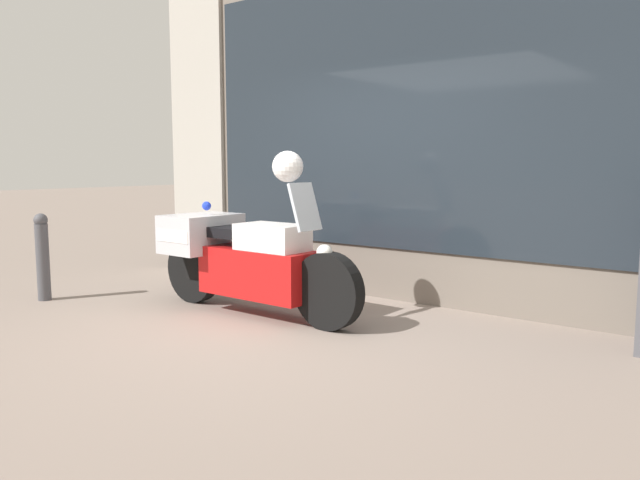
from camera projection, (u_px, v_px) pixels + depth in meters
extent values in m
plane|color=gray|center=(276.00, 336.00, 5.19)|extent=(60.00, 60.00, 0.00)
cube|color=#6B6056|center=(402.00, 118.00, 6.53)|extent=(6.82, 0.40, 3.81)
cube|color=#A39E93|center=(212.00, 128.00, 8.33)|extent=(0.94, 0.55, 3.81)
cube|color=#1E262D|center=(429.00, 109.00, 6.09)|extent=(5.65, 0.02, 2.81)
cube|color=slate|center=(433.00, 275.00, 6.50)|extent=(5.43, 0.30, 0.55)
cube|color=silver|center=(441.00, 191.00, 6.50)|extent=(5.43, 0.02, 1.24)
cube|color=beige|center=(436.00, 131.00, 6.32)|extent=(5.43, 0.30, 0.02)
cube|color=#195623|center=(283.00, 133.00, 7.56)|extent=(0.18, 0.04, 0.06)
cube|color=black|center=(352.00, 130.00, 6.94)|extent=(0.18, 0.04, 0.06)
cube|color=navy|center=(436.00, 127.00, 6.31)|extent=(0.18, 0.04, 0.06)
cube|color=maroon|center=(538.00, 123.00, 5.69)|extent=(0.18, 0.04, 0.06)
cube|color=white|center=(302.00, 226.00, 7.43)|extent=(0.19, 0.01, 0.27)
cube|color=yellow|center=(430.00, 236.00, 6.40)|extent=(0.19, 0.02, 0.27)
cube|color=#2D8E42|center=(608.00, 251.00, 5.36)|extent=(0.19, 0.01, 0.27)
cylinder|color=black|center=(328.00, 291.00, 5.37)|extent=(0.68, 0.15, 0.68)
cylinder|color=black|center=(194.00, 270.00, 6.45)|extent=(0.68, 0.15, 0.68)
cube|color=#B71414|center=(258.00, 272.00, 5.87)|extent=(1.20, 0.44, 0.45)
cube|color=white|center=(272.00, 239.00, 5.72)|extent=(0.66, 0.39, 0.27)
cube|color=black|center=(237.00, 233.00, 6.00)|extent=(0.70, 0.33, 0.10)
cube|color=#B7B7BC|center=(201.00, 233.00, 6.32)|extent=(0.53, 0.75, 0.38)
cube|color=white|center=(201.00, 233.00, 6.32)|extent=(0.48, 0.76, 0.11)
cube|color=#B2BCC6|center=(305.00, 207.00, 5.44)|extent=(0.16, 0.30, 0.42)
sphere|color=white|center=(324.00, 252.00, 5.35)|extent=(0.14, 0.14, 0.14)
sphere|color=blue|center=(207.00, 206.00, 6.23)|extent=(0.09, 0.09, 0.09)
sphere|color=white|center=(288.00, 167.00, 5.52)|extent=(0.28, 0.28, 0.28)
cylinder|color=#47474C|center=(43.00, 262.00, 6.52)|extent=(0.13, 0.13, 0.81)
sphere|color=#47474C|center=(41.00, 220.00, 6.47)|extent=(0.14, 0.14, 0.14)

